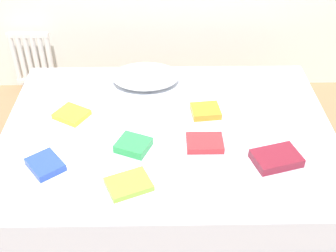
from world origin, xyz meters
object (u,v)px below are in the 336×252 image
Objects in this scene: textbook_green at (133,145)px; pillow at (146,76)px; textbook_lime at (129,184)px; textbook_orange at (205,111)px; textbook_maroon at (276,158)px; textbook_white at (282,118)px; textbook_red at (205,143)px; textbook_blue at (45,165)px; bed at (168,160)px; textbook_yellow at (72,114)px; radiator at (32,59)px.

pillow is at bearing 109.37° from textbook_green.
pillow is 2.64× the size of textbook_green.
textbook_lime is 0.76m from textbook_orange.
pillow is 0.98m from textbook_lime.
textbook_maroon is (0.34, -0.45, 0.00)m from textbook_orange.
textbook_maroon reaches higher than textbook_white.
textbook_blue is (-0.86, -0.17, 0.00)m from textbook_red.
bed is at bearing 78.53° from textbook_blue.
textbook_orange is at bearing 31.27° from textbook_lime.
textbook_blue is (-0.07, -0.46, 0.00)m from textbook_yellow.
bed is 11.53× the size of textbook_orange.
textbook_red is at bearing 63.03° from textbook_blue.
textbook_green is 0.97× the size of textbook_white.
textbook_lime is at bearing -93.65° from pillow.
textbook_lime is 0.87× the size of textbook_maroon.
radiator reaches higher than textbook_white.
textbook_orange is 0.54m from textbook_green.
textbook_lime is 0.72m from textbook_yellow.
textbook_red is 0.55m from textbook_white.
pillow is at bearing 110.35° from textbook_blue.
textbook_yellow is at bearing 98.99° from textbook_lime.
pillow is 1.08m from textbook_maroon.
textbook_white is at bearing 26.36° from textbook_red.
radiator reaches higher than textbook_maroon.
textbook_lime is at bearing -131.85° from textbook_orange.
textbook_lime is at bearing 33.87° from textbook_blue.
radiator reaches higher than textbook_blue.
textbook_maroon is at bearing -41.62° from radiator.
textbook_blue is (-0.89, -0.47, -0.00)m from textbook_orange.
textbook_maroon is at bearing -119.92° from textbook_white.
textbook_red is (0.35, -0.66, -0.04)m from pillow.
radiator is 2.54× the size of textbook_yellow.
textbook_lime is at bearing -113.56° from bed.
bed is 8.06× the size of textbook_maroon.
textbook_maroon is (1.17, -0.43, 0.01)m from textbook_yellow.
radiator is 2.61× the size of textbook_white.
textbook_lime is 1.18× the size of textbook_yellow.
textbook_white is at bearing 40.10° from textbook_green.
textbook_white is at bearing 68.86° from textbook_blue.
textbook_green reaches higher than textbook_blue.
pillow reaches higher than textbook_yellow.
textbook_orange is 0.47m from textbook_white.
radiator is 1.87× the size of textbook_maroon.
textbook_lime reaches higher than textbook_white.
textbook_orange is (0.38, -0.36, -0.04)m from pillow.
textbook_green is at bearing -7.27° from textbook_yellow.
pillow reaches higher than bed.
textbook_maroon reaches higher than textbook_lime.
textbook_green is at bearing 64.70° from textbook_lime.
textbook_orange is 0.57m from textbook_maroon.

